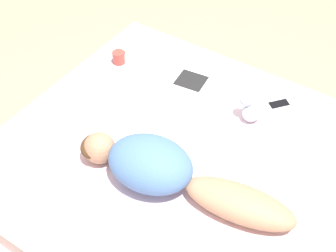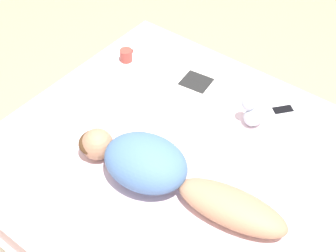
# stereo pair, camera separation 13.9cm
# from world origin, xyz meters

# --- Properties ---
(ground_plane) EXTENTS (12.00, 12.00, 0.00)m
(ground_plane) POSITION_xyz_m (0.00, 0.00, 0.00)
(ground_plane) COLOR #9E8466
(bed) EXTENTS (1.92, 2.03, 0.49)m
(bed) POSITION_xyz_m (0.00, 0.00, 0.24)
(bed) COLOR beige
(bed) RESTS_ON ground_plane
(person) EXTENTS (0.43, 1.23, 0.24)m
(person) POSITION_xyz_m (-0.22, -0.08, 0.59)
(person) COLOR #A37556
(person) RESTS_ON bed
(open_magazine) EXTENTS (0.56, 0.33, 0.01)m
(open_magazine) POSITION_xyz_m (0.44, 0.24, 0.49)
(open_magazine) COLOR silver
(open_magazine) RESTS_ON bed
(coffee_mug) EXTENTS (0.12, 0.08, 0.09)m
(coffee_mug) POSITION_xyz_m (0.47, 0.77, 0.53)
(coffee_mug) COLOR #993D33
(coffee_mug) RESTS_ON bed
(cell_phone) EXTENTS (0.16, 0.15, 0.01)m
(cell_phone) POSITION_xyz_m (0.68, -0.32, 0.49)
(cell_phone) COLOR silver
(cell_phone) RESTS_ON bed
(plush_toy) EXTENTS (0.13, 0.14, 0.18)m
(plush_toy) POSITION_xyz_m (0.47, -0.22, 0.56)
(plush_toy) COLOR #B2BCCC
(plush_toy) RESTS_ON bed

